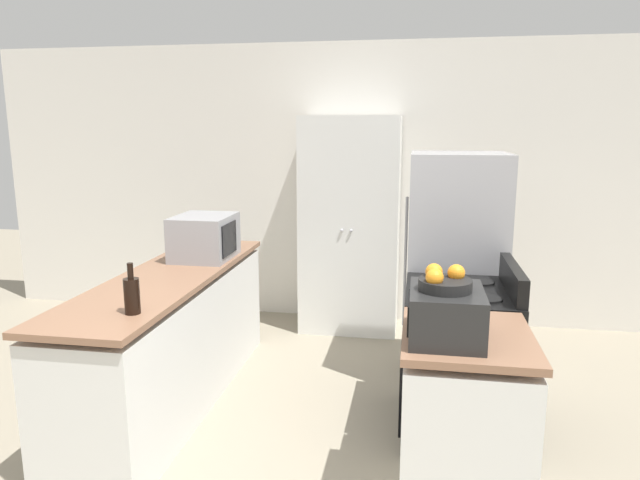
# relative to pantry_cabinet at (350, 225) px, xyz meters

# --- Properties ---
(wall_back) EXTENTS (7.00, 0.06, 2.60)m
(wall_back) POSITION_rel_pantry_cabinet_xyz_m (-0.08, 0.32, 0.33)
(wall_back) COLOR silver
(wall_back) RESTS_ON ground_plane
(counter_left) EXTENTS (0.60, 2.31, 0.89)m
(counter_left) POSITION_rel_pantry_cabinet_xyz_m (-1.00, -1.66, -0.53)
(counter_left) COLOR silver
(counter_left) RESTS_ON ground_plane
(counter_right) EXTENTS (0.60, 0.71, 0.89)m
(counter_right) POSITION_rel_pantry_cabinet_xyz_m (0.84, -2.46, -0.53)
(counter_right) COLOR silver
(counter_right) RESTS_ON ground_plane
(pantry_cabinet) EXTENTS (0.87, 0.57, 1.93)m
(pantry_cabinet) POSITION_rel_pantry_cabinet_xyz_m (0.00, 0.00, 0.00)
(pantry_cabinet) COLOR silver
(pantry_cabinet) RESTS_ON ground_plane
(stove) EXTENTS (0.66, 0.73, 1.05)m
(stove) POSITION_rel_pantry_cabinet_xyz_m (0.86, -1.72, -0.51)
(stove) COLOR black
(stove) RESTS_ON ground_plane
(refrigerator) EXTENTS (0.69, 0.69, 1.66)m
(refrigerator) POSITION_rel_pantry_cabinet_xyz_m (0.87, -0.97, -0.14)
(refrigerator) COLOR #A3A3A8
(refrigerator) RESTS_ON ground_plane
(microwave) EXTENTS (0.40, 0.48, 0.32)m
(microwave) POSITION_rel_pantry_cabinet_xyz_m (-0.93, -1.19, 0.09)
(microwave) COLOR #939399
(microwave) RESTS_ON counter_left
(wine_bottle) EXTENTS (0.08, 0.08, 0.27)m
(wine_bottle) POSITION_rel_pantry_cabinet_xyz_m (-0.84, -2.45, 0.03)
(wine_bottle) COLOR black
(wine_bottle) RESTS_ON counter_left
(toaster_oven) EXTENTS (0.33, 0.41, 0.23)m
(toaster_oven) POSITION_rel_pantry_cabinet_xyz_m (0.73, -2.54, 0.04)
(toaster_oven) COLOR black
(toaster_oven) RESTS_ON counter_right
(fruit_bowl) EXTENTS (0.24, 0.24, 0.11)m
(fruit_bowl) POSITION_rel_pantry_cabinet_xyz_m (0.72, -2.54, 0.20)
(fruit_bowl) COLOR black
(fruit_bowl) RESTS_ON toaster_oven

